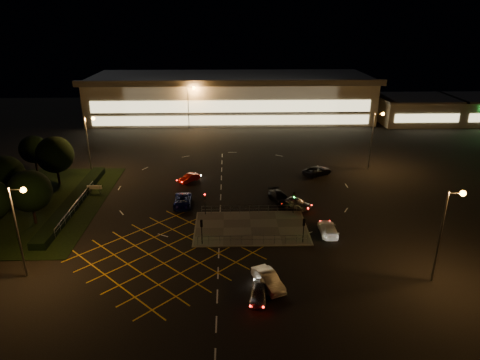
{
  "coord_description": "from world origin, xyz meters",
  "views": [
    {
      "loc": [
        -0.75,
        -50.57,
        25.67
      ],
      "look_at": [
        0.94,
        9.84,
        2.0
      ],
      "focal_mm": 32.0,
      "sensor_mm": 36.0,
      "label": 1
    }
  ],
  "objects_px": {
    "car_approach_white": "(328,229)",
    "signal_se": "(304,226)",
    "car_east_grey": "(317,171)",
    "car_queue_white": "(268,280)",
    "car_right_silver": "(296,203)",
    "car_far_dkgrey": "(280,198)",
    "signal_sw": "(202,227)",
    "signal_nw": "(205,199)",
    "car_left_blue": "(183,201)",
    "car_circ_red": "(189,178)",
    "car_near_silver": "(259,293)",
    "signal_ne": "(294,198)"
  },
  "relations": [
    {
      "from": "signal_sw",
      "to": "car_far_dkgrey",
      "type": "height_order",
      "value": "signal_sw"
    },
    {
      "from": "car_right_silver",
      "to": "car_far_dkgrey",
      "type": "bearing_deg",
      "value": 81.5
    },
    {
      "from": "car_near_silver",
      "to": "car_east_grey",
      "type": "distance_m",
      "value": 35.69
    },
    {
      "from": "car_far_dkgrey",
      "to": "car_approach_white",
      "type": "relative_size",
      "value": 1.05
    },
    {
      "from": "car_left_blue",
      "to": "signal_nw",
      "type": "bearing_deg",
      "value": -44.26
    },
    {
      "from": "signal_nw",
      "to": "car_right_silver",
      "type": "xyz_separation_m",
      "value": [
        12.68,
        1.94,
        -1.61
      ]
    },
    {
      "from": "signal_sw",
      "to": "signal_nw",
      "type": "distance_m",
      "value": 7.99
    },
    {
      "from": "car_left_blue",
      "to": "car_circ_red",
      "type": "relative_size",
      "value": 1.39
    },
    {
      "from": "signal_ne",
      "to": "car_near_silver",
      "type": "bearing_deg",
      "value": -108.0
    },
    {
      "from": "car_approach_white",
      "to": "signal_se",
      "type": "bearing_deg",
      "value": 34.44
    },
    {
      "from": "signal_se",
      "to": "car_queue_white",
      "type": "height_order",
      "value": "signal_se"
    },
    {
      "from": "car_left_blue",
      "to": "car_approach_white",
      "type": "bearing_deg",
      "value": -26.8
    },
    {
      "from": "car_approach_white",
      "to": "car_right_silver",
      "type": "bearing_deg",
      "value": -68.12
    },
    {
      "from": "car_circ_red",
      "to": "car_near_silver",
      "type": "bearing_deg",
      "value": -30.77
    },
    {
      "from": "car_circ_red",
      "to": "car_left_blue",
      "type": "bearing_deg",
      "value": -48.24
    },
    {
      "from": "car_right_silver",
      "to": "signal_se",
      "type": "bearing_deg",
      "value": -150.36
    },
    {
      "from": "signal_se",
      "to": "signal_nw",
      "type": "xyz_separation_m",
      "value": [
        -12.0,
        7.99,
        0.0
      ]
    },
    {
      "from": "car_right_silver",
      "to": "car_east_grey",
      "type": "distance_m",
      "value": 14.23
    },
    {
      "from": "car_circ_red",
      "to": "signal_nw",
      "type": "bearing_deg",
      "value": -32.82
    },
    {
      "from": "signal_sw",
      "to": "car_queue_white",
      "type": "bearing_deg",
      "value": 129.83
    },
    {
      "from": "car_left_blue",
      "to": "car_right_silver",
      "type": "relative_size",
      "value": 1.19
    },
    {
      "from": "car_queue_white",
      "to": "car_left_blue",
      "type": "relative_size",
      "value": 0.89
    },
    {
      "from": "car_queue_white",
      "to": "car_circ_red",
      "type": "bearing_deg",
      "value": 86.61
    },
    {
      "from": "car_left_blue",
      "to": "car_circ_red",
      "type": "xyz_separation_m",
      "value": [
        0.14,
        9.36,
        -0.11
      ]
    },
    {
      "from": "signal_sw",
      "to": "car_east_grey",
      "type": "height_order",
      "value": "signal_sw"
    },
    {
      "from": "car_east_grey",
      "to": "car_approach_white",
      "type": "distance_m",
      "value": 20.94
    },
    {
      "from": "signal_sw",
      "to": "car_circ_red",
      "type": "height_order",
      "value": "signal_sw"
    },
    {
      "from": "car_left_blue",
      "to": "car_right_silver",
      "type": "bearing_deg",
      "value": -5.84
    },
    {
      "from": "signal_nw",
      "to": "car_circ_red",
      "type": "distance_m",
      "value": 12.99
    },
    {
      "from": "signal_nw",
      "to": "car_queue_white",
      "type": "height_order",
      "value": "signal_nw"
    },
    {
      "from": "car_right_silver",
      "to": "car_near_silver",
      "type": "bearing_deg",
      "value": -164.58
    },
    {
      "from": "signal_nw",
      "to": "car_left_blue",
      "type": "distance_m",
      "value": 4.86
    },
    {
      "from": "signal_sw",
      "to": "car_circ_red",
      "type": "relative_size",
      "value": 0.83
    },
    {
      "from": "signal_se",
      "to": "car_east_grey",
      "type": "bearing_deg",
      "value": -105.24
    },
    {
      "from": "car_circ_red",
      "to": "car_right_silver",
      "type": "bearing_deg",
      "value": 9.17
    },
    {
      "from": "car_queue_white",
      "to": "signal_nw",
      "type": "bearing_deg",
      "value": 90.25
    },
    {
      "from": "signal_se",
      "to": "car_left_blue",
      "type": "bearing_deg",
      "value": -35.79
    },
    {
      "from": "car_circ_red",
      "to": "car_approach_white",
      "type": "height_order",
      "value": "car_approach_white"
    },
    {
      "from": "car_queue_white",
      "to": "car_approach_white",
      "type": "xyz_separation_m",
      "value": [
        8.41,
        10.75,
        -0.06
      ]
    },
    {
      "from": "car_approach_white",
      "to": "signal_ne",
      "type": "bearing_deg",
      "value": -56.93
    },
    {
      "from": "signal_se",
      "to": "car_far_dkgrey",
      "type": "distance_m",
      "value": 12.0
    },
    {
      "from": "car_far_dkgrey",
      "to": "car_right_silver",
      "type": "relative_size",
      "value": 1.17
    },
    {
      "from": "signal_sw",
      "to": "car_approach_white",
      "type": "height_order",
      "value": "signal_sw"
    },
    {
      "from": "car_east_grey",
      "to": "signal_se",
      "type": "bearing_deg",
      "value": 132.61
    },
    {
      "from": "car_left_blue",
      "to": "car_approach_white",
      "type": "height_order",
      "value": "car_left_blue"
    },
    {
      "from": "signal_nw",
      "to": "signal_se",
      "type": "bearing_deg",
      "value": -33.65
    },
    {
      "from": "signal_ne",
      "to": "signal_se",
      "type": "bearing_deg",
      "value": -90.0
    },
    {
      "from": "car_queue_white",
      "to": "car_east_grey",
      "type": "xyz_separation_m",
      "value": [
        11.18,
        31.51,
        -0.05
      ]
    },
    {
      "from": "car_approach_white",
      "to": "signal_nw",
      "type": "bearing_deg",
      "value": -18.63
    },
    {
      "from": "car_circ_red",
      "to": "signal_ne",
      "type": "bearing_deg",
      "value": 3.36
    }
  ]
}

